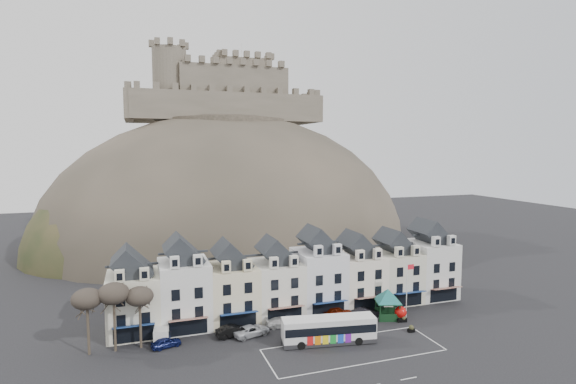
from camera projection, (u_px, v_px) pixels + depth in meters
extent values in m
plane|color=black|center=(343.00, 357.00, 54.00)|extent=(300.00, 300.00, 0.00)
cube|color=silver|center=(353.00, 350.00, 55.82)|extent=(22.00, 7.50, 0.01)
cube|color=silver|center=(133.00, 303.00, 61.02)|extent=(6.80, 8.00, 8.00)
cube|color=black|center=(132.00, 266.00, 60.52)|extent=(6.80, 5.76, 2.80)
cube|color=silver|center=(120.00, 276.00, 56.67)|extent=(1.20, 0.80, 1.60)
cube|color=silver|center=(144.00, 274.00, 57.64)|extent=(1.20, 0.80, 1.60)
cube|color=black|center=(134.00, 334.00, 57.49)|extent=(5.10, 0.06, 2.20)
cube|color=navy|center=(134.00, 326.00, 56.73)|extent=(5.10, 1.29, 0.43)
cube|color=white|center=(184.00, 294.00, 63.15)|extent=(6.80, 8.00, 9.20)
cube|color=black|center=(183.00, 253.00, 62.59)|extent=(6.80, 5.76, 2.80)
cube|color=white|center=(175.00, 262.00, 58.75)|extent=(1.20, 0.80, 1.60)
cube|color=white|center=(198.00, 261.00, 59.71)|extent=(1.20, 0.80, 1.60)
cube|color=black|center=(188.00, 327.00, 59.68)|extent=(5.10, 0.06, 2.20)
cube|color=maroon|center=(188.00, 319.00, 58.92)|extent=(5.10, 1.29, 0.43)
cube|color=beige|center=(232.00, 293.00, 65.40)|extent=(6.80, 8.00, 8.00)
cube|color=black|center=(232.00, 258.00, 64.89)|extent=(6.80, 5.76, 2.80)
cube|color=beige|center=(226.00, 267.00, 61.05)|extent=(1.20, 0.80, 1.60)
cube|color=beige|center=(248.00, 265.00, 62.01)|extent=(1.20, 0.80, 1.60)
cube|color=black|center=(238.00, 321.00, 61.87)|extent=(5.10, 0.06, 2.20)
cube|color=navy|center=(239.00, 313.00, 61.11)|extent=(5.10, 1.29, 0.43)
cube|color=silver|center=(276.00, 288.00, 67.59)|extent=(6.80, 8.00, 8.00)
cube|color=black|center=(276.00, 254.00, 67.08)|extent=(6.80, 5.76, 2.80)
cube|color=silver|center=(274.00, 263.00, 63.24)|extent=(1.20, 0.80, 1.60)
cube|color=silver|center=(294.00, 261.00, 64.20)|extent=(1.20, 0.80, 1.60)
cube|color=black|center=(285.00, 315.00, 64.06)|extent=(5.10, 0.06, 2.20)
cube|color=maroon|center=(286.00, 308.00, 63.30)|extent=(5.10, 1.29, 0.43)
cube|color=white|center=(318.00, 280.00, 69.72)|extent=(6.80, 8.00, 9.20)
cube|color=black|center=(318.00, 243.00, 69.15)|extent=(6.80, 5.76, 2.80)
cube|color=white|center=(318.00, 251.00, 65.31)|extent=(1.20, 0.80, 1.60)
cube|color=white|center=(337.00, 249.00, 66.27)|extent=(1.20, 0.80, 1.60)
cube|color=black|center=(329.00, 309.00, 66.24)|extent=(5.10, 0.06, 2.20)
cube|color=navy|center=(330.00, 302.00, 65.49)|extent=(5.10, 1.29, 0.43)
cube|color=white|center=(357.00, 280.00, 71.96)|extent=(6.80, 8.00, 8.00)
cube|color=black|center=(358.00, 248.00, 71.46)|extent=(6.80, 5.76, 2.80)
cube|color=white|center=(360.00, 255.00, 67.61)|extent=(1.20, 0.80, 1.60)
cube|color=white|center=(378.00, 254.00, 68.58)|extent=(1.20, 0.80, 1.60)
cube|color=black|center=(369.00, 304.00, 68.43)|extent=(5.10, 0.06, 2.20)
cube|color=maroon|center=(372.00, 297.00, 67.67)|extent=(5.10, 1.29, 0.43)
cube|color=beige|center=(394.00, 276.00, 74.15)|extent=(6.80, 8.00, 8.00)
cube|color=black|center=(395.00, 245.00, 73.64)|extent=(6.80, 5.76, 2.80)
cube|color=beige|center=(399.00, 252.00, 69.80)|extent=(1.20, 0.80, 1.60)
cube|color=beige|center=(415.00, 251.00, 70.76)|extent=(1.20, 0.80, 1.60)
cube|color=black|center=(408.00, 299.00, 70.62)|extent=(5.10, 0.06, 2.20)
cube|color=navy|center=(410.00, 293.00, 69.86)|extent=(5.10, 1.29, 0.43)
cube|color=silver|center=(429.00, 269.00, 76.28)|extent=(6.80, 8.00, 9.20)
cube|color=black|center=(430.00, 235.00, 75.71)|extent=(6.80, 5.76, 2.80)
cube|color=silver|center=(436.00, 242.00, 71.87)|extent=(1.20, 0.80, 1.60)
cube|color=silver|center=(451.00, 240.00, 72.83)|extent=(1.20, 0.80, 1.60)
cube|color=black|center=(444.00, 295.00, 72.81)|extent=(5.10, 0.06, 2.20)
cube|color=maroon|center=(447.00, 288.00, 72.05)|extent=(5.10, 1.29, 0.43)
ellipsoid|color=#363229|center=(228.00, 242.00, 119.93)|extent=(96.00, 76.00, 68.00)
ellipsoid|color=#263319|center=(142.00, 253.00, 107.20)|extent=(52.00, 44.00, 42.00)
ellipsoid|color=#363229|center=(307.00, 234.00, 131.42)|extent=(56.00, 48.00, 46.00)
ellipsoid|color=#263319|center=(223.00, 255.00, 105.46)|extent=(40.00, 28.00, 28.00)
ellipsoid|color=#363229|center=(277.00, 249.00, 111.84)|extent=(36.00, 28.00, 24.00)
cylinder|color=#363229|center=(227.00, 125.00, 116.91)|extent=(30.00, 30.00, 3.00)
cube|color=brown|center=(230.00, 106.00, 112.70)|extent=(48.00, 2.20, 7.00)
cube|color=brown|center=(216.00, 112.00, 131.54)|extent=(48.00, 2.20, 7.00)
cube|color=brown|center=(129.00, 107.00, 114.40)|extent=(2.20, 22.00, 7.00)
cube|color=brown|center=(305.00, 112.00, 129.84)|extent=(2.20, 22.00, 7.00)
cube|color=brown|center=(229.00, 89.00, 122.22)|extent=(28.00, 18.00, 10.00)
cube|color=brown|center=(242.00, 85.00, 125.25)|extent=(14.00, 12.00, 13.00)
cylinder|color=brown|center=(170.00, 85.00, 113.31)|extent=(8.40, 8.40, 18.00)
cylinder|color=silver|center=(242.00, 52.00, 124.37)|extent=(0.16, 0.16, 5.00)
cylinder|color=#392D24|center=(88.00, 332.00, 54.28)|extent=(0.32, 0.32, 5.74)
ellipsoid|color=#383028|center=(87.00, 299.00, 53.88)|extent=(3.61, 3.61, 2.54)
cylinder|color=#392D24|center=(115.00, 327.00, 55.23)|extent=(0.32, 0.32, 6.02)
ellipsoid|color=#383028|center=(113.00, 293.00, 54.81)|extent=(3.78, 3.78, 2.67)
cylinder|color=#392D24|center=(140.00, 327.00, 56.23)|extent=(0.32, 0.32, 5.46)
ellipsoid|color=#383028|center=(139.00, 296.00, 55.85)|extent=(3.43, 3.43, 2.42)
cube|color=#262628|center=(329.00, 340.00, 57.80)|extent=(12.34, 4.69, 0.55)
cube|color=silver|center=(329.00, 328.00, 57.64)|extent=(12.33, 4.64, 2.76)
cube|color=black|center=(329.00, 327.00, 57.63)|extent=(12.10, 4.68, 1.04)
cube|color=silver|center=(329.00, 319.00, 57.52)|extent=(12.07, 4.49, 0.27)
cube|color=orange|center=(373.00, 317.00, 58.53)|extent=(0.28, 1.31, 0.31)
cylinder|color=black|center=(359.00, 341.00, 57.18)|extent=(1.09, 0.51, 1.05)
cylinder|color=black|center=(353.00, 333.00, 59.60)|extent=(1.09, 0.51, 1.05)
cylinder|color=black|center=(301.00, 345.00, 55.94)|extent=(1.09, 0.51, 1.05)
cylinder|color=black|center=(297.00, 337.00, 58.36)|extent=(1.09, 0.51, 1.05)
cube|color=black|center=(376.00, 307.00, 67.46)|extent=(0.20, 0.20, 2.54)
cube|color=black|center=(395.00, 306.00, 67.53)|extent=(0.20, 0.20, 2.54)
cube|color=black|center=(380.00, 314.00, 64.62)|extent=(0.20, 0.20, 2.54)
cube|color=black|center=(400.00, 313.00, 64.69)|extent=(0.20, 0.20, 2.54)
cube|color=black|center=(388.00, 302.00, 65.95)|extent=(4.37, 4.37, 0.13)
cone|color=#155C59|center=(388.00, 295.00, 65.86)|extent=(6.68, 6.68, 1.90)
cube|color=black|center=(400.00, 319.00, 65.24)|extent=(1.63, 1.63, 0.55)
sphere|color=red|center=(401.00, 312.00, 65.14)|extent=(1.73, 1.73, 1.73)
cylinder|color=silver|center=(407.00, 291.00, 65.50)|extent=(0.13, 0.13, 8.39)
cube|color=red|center=(411.00, 267.00, 65.37)|extent=(1.15, 0.10, 0.73)
cube|color=silver|center=(162.00, 333.00, 58.65)|extent=(2.32, 4.46, 1.95)
cube|color=black|center=(162.00, 330.00, 58.62)|extent=(1.76, 0.27, 0.84)
cube|color=black|center=(411.00, 330.00, 61.22)|extent=(0.98, 0.50, 0.48)
sphere|color=#263319|center=(411.00, 328.00, 61.18)|extent=(0.68, 0.68, 0.68)
cube|color=black|center=(403.00, 320.00, 64.76)|extent=(0.97, 0.59, 0.46)
sphere|color=#263319|center=(403.00, 318.00, 64.72)|extent=(0.64, 0.64, 0.64)
imported|color=#0E1547|center=(166.00, 342.00, 56.45)|extent=(4.00, 2.46, 1.27)
imported|color=black|center=(233.00, 331.00, 59.70)|extent=(4.81, 2.08, 1.54)
imported|color=#B9BBC2|center=(251.00, 330.00, 60.00)|extent=(5.43, 3.54, 1.41)
imported|color=silver|center=(283.00, 322.00, 62.83)|extent=(4.98, 2.73, 1.37)
imported|color=#611505|center=(337.00, 312.00, 66.77)|extent=(4.69, 2.26, 1.54)
imported|color=black|center=(366.00, 312.00, 66.63)|extent=(4.29, 1.78, 1.38)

